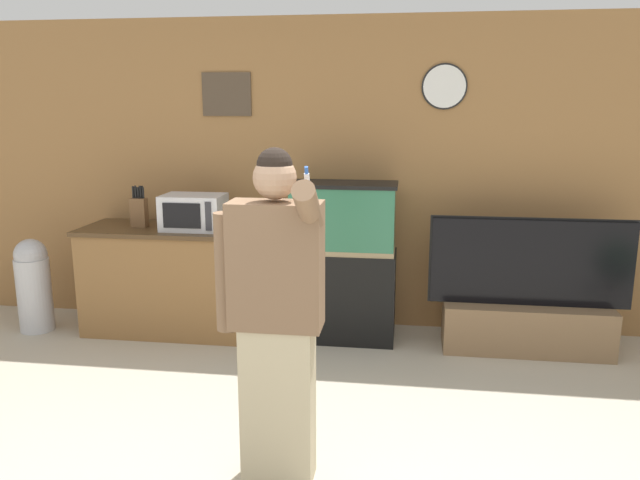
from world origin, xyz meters
name	(u,v)px	position (x,y,z in m)	size (l,w,h in m)	color
wall_back_paneled	(331,175)	(0.00, 2.93, 1.30)	(10.00, 0.08, 2.60)	olive
counter_island	(179,279)	(-1.24, 2.51, 0.45)	(1.57, 0.65, 0.90)	brown
microwave	(194,212)	(-1.07, 2.46, 1.04)	(0.49, 0.35, 0.28)	silver
knife_block	(139,211)	(-1.55, 2.51, 1.03)	(0.13, 0.09, 0.34)	brown
aquarium_on_stand	(343,262)	(0.15, 2.52, 0.65)	(0.85, 0.41, 1.29)	black
tv_on_stand	(527,313)	(1.60, 2.46, 0.31)	(1.53, 0.40, 1.06)	brown
person_standing	(275,315)	(0.02, 0.52, 0.89)	(0.54, 0.41, 1.71)	#BCAD89
trash_bin	(33,284)	(-2.46, 2.34, 0.41)	(0.28, 0.28, 0.80)	#B7B7BC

